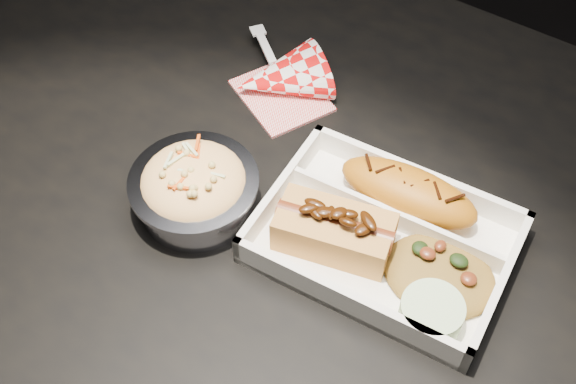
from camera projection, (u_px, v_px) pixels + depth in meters
The scene contains 8 objects.
dining_table at pixel (313, 242), 0.86m from camera, with size 1.20×0.80×0.75m.
food_tray at pixel (384, 241), 0.74m from camera, with size 0.26×0.20×0.04m.
fried_pastry at pixel (408, 192), 0.75m from camera, with size 0.15×0.06×0.05m, color #B56712.
hotdog at pixel (334, 229), 0.72m from camera, with size 0.13×0.09×0.06m.
fried_rice_mound at pixel (441, 269), 0.70m from camera, with size 0.11×0.09×0.03m, color olive.
cupcake_liner at pixel (431, 314), 0.67m from camera, with size 0.06×0.06×0.03m, color beige.
foil_coleslaw_cup at pixel (194, 187), 0.75m from camera, with size 0.14×0.14×0.07m.
napkin_fork at pixel (279, 79), 0.88m from camera, with size 0.16×0.15×0.10m.
Camera 1 is at (0.25, -0.42, 1.37)m, focal length 45.00 mm.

